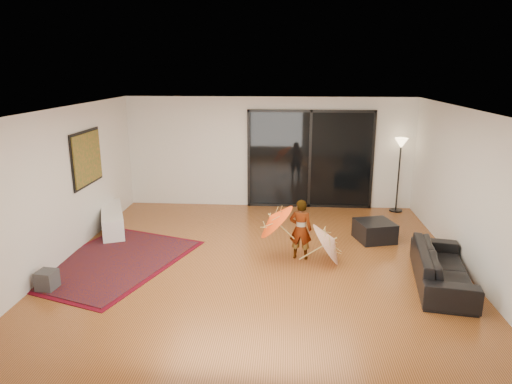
# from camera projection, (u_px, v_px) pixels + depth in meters

# --- Properties ---
(floor) EXTENTS (7.00, 7.00, 0.00)m
(floor) POSITION_uv_depth(u_px,v_px,m) (260.00, 262.00, 8.16)
(floor) COLOR #A35A2C
(floor) RESTS_ON ground
(ceiling) EXTENTS (7.00, 7.00, 0.00)m
(ceiling) POSITION_uv_depth(u_px,v_px,m) (261.00, 109.00, 7.45)
(ceiling) COLOR white
(ceiling) RESTS_ON wall_back
(wall_back) EXTENTS (7.00, 0.00, 7.00)m
(wall_back) POSITION_uv_depth(u_px,v_px,m) (269.00, 153.00, 11.17)
(wall_back) COLOR silver
(wall_back) RESTS_ON floor
(wall_front) EXTENTS (7.00, 0.00, 7.00)m
(wall_front) POSITION_uv_depth(u_px,v_px,m) (238.00, 281.00, 4.43)
(wall_front) COLOR silver
(wall_front) RESTS_ON floor
(wall_left) EXTENTS (0.00, 7.00, 7.00)m
(wall_left) POSITION_uv_depth(u_px,v_px,m) (63.00, 186.00, 8.04)
(wall_left) COLOR silver
(wall_left) RESTS_ON floor
(wall_right) EXTENTS (0.00, 7.00, 7.00)m
(wall_right) POSITION_uv_depth(u_px,v_px,m) (471.00, 193.00, 7.56)
(wall_right) COLOR silver
(wall_right) RESTS_ON floor
(sliding_door) EXTENTS (3.06, 0.07, 2.40)m
(sliding_door) POSITION_uv_depth(u_px,v_px,m) (310.00, 159.00, 11.11)
(sliding_door) COLOR black
(sliding_door) RESTS_ON wall_back
(painting) EXTENTS (0.04, 1.28, 1.08)m
(painting) POSITION_uv_depth(u_px,v_px,m) (87.00, 158.00, 8.92)
(painting) COLOR black
(painting) RESTS_ON wall_left
(media_console) EXTENTS (1.02, 1.69, 0.46)m
(media_console) POSITION_uv_depth(u_px,v_px,m) (112.00, 220.00, 9.71)
(media_console) COLOR white
(media_console) RESTS_ON floor
(speaker) EXTENTS (0.31, 0.31, 0.32)m
(speaker) POSITION_uv_depth(u_px,v_px,m) (47.00, 280.00, 7.10)
(speaker) COLOR #424244
(speaker) RESTS_ON floor
(persian_rug) EXTENTS (2.97, 3.49, 0.02)m
(persian_rug) POSITION_uv_depth(u_px,v_px,m) (112.00, 261.00, 8.16)
(persian_rug) COLOR #540714
(persian_rug) RESTS_ON floor
(sofa) EXTENTS (1.09, 2.11, 0.59)m
(sofa) POSITION_uv_depth(u_px,v_px,m) (442.00, 267.00, 7.26)
(sofa) COLOR black
(sofa) RESTS_ON floor
(ottoman) EXTENTS (0.85, 0.85, 0.39)m
(ottoman) POSITION_uv_depth(u_px,v_px,m) (375.00, 231.00, 9.15)
(ottoman) COLOR black
(ottoman) RESTS_ON floor
(floor_lamp) EXTENTS (0.31, 0.31, 1.78)m
(floor_lamp) POSITION_uv_depth(u_px,v_px,m) (400.00, 154.00, 10.70)
(floor_lamp) COLOR black
(floor_lamp) RESTS_ON floor
(child) EXTENTS (0.44, 0.33, 1.11)m
(child) POSITION_uv_depth(u_px,v_px,m) (301.00, 229.00, 8.19)
(child) COLOR #999999
(child) RESTS_ON floor
(parasol_orange) EXTENTS (0.67, 0.78, 0.86)m
(parasol_orange) POSITION_uv_depth(u_px,v_px,m) (270.00, 220.00, 8.13)
(parasol_orange) COLOR #F8440D
(parasol_orange) RESTS_ON child
(parasol_white) EXTENTS (0.61, 0.82, 0.93)m
(parasol_white) POSITION_uv_depth(u_px,v_px,m) (335.00, 236.00, 8.02)
(parasol_white) COLOR white
(parasol_white) RESTS_ON floor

